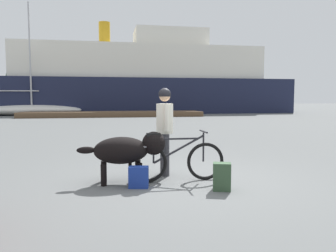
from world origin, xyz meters
The scene contains 12 objects.
ground_plane centered at (0.00, 0.00, 0.00)m, with size 160.00×160.00×0.00m, color #595B5B.
bicycle centered at (-0.10, -0.01, 0.37)m, with size 1.72×0.44×0.89m.
person_cyclist centered at (-0.22, 0.53, 1.00)m, with size 0.32×0.53×1.67m.
dog centered at (-0.95, 0.06, 0.58)m, with size 1.53×0.55×0.89m.
backpack centered at (0.50, -0.71, 0.22)m, with size 0.28×0.20×0.44m, color #334C33.
handbag_pannier centered at (-0.80, -0.31, 0.18)m, with size 0.32×0.18×0.35m, color navy.
dock_pier centered at (-0.88, 21.30, 0.20)m, with size 14.27×2.89×0.40m, color brown.
ferry_boat centered at (2.17, 28.23, 3.17)m, with size 29.77×7.62×8.96m.
sailboat_moored centered at (-7.74, 24.30, 0.50)m, with size 8.29×2.32×9.54m.
pine_tree_far_left centered at (-15.02, 47.73, 5.85)m, with size 3.99×3.99×9.29m.
pine_tree_center centered at (3.39, 46.00, 6.23)m, with size 3.80×3.80×10.02m.
pine_tree_far_right centered at (12.67, 47.82, 7.70)m, with size 3.76×3.76×11.99m.
Camera 1 is at (-1.27, -5.64, 1.47)m, focal length 35.24 mm.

